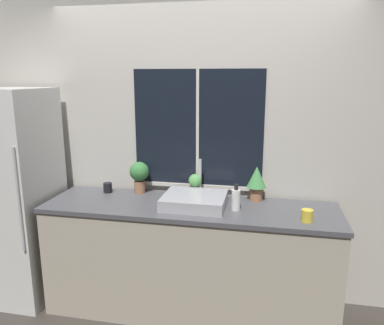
# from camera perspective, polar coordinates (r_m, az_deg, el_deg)

# --- Properties ---
(wall_back) EXTENTS (8.00, 0.09, 2.70)m
(wall_back) POSITION_cam_1_polar(r_m,az_deg,el_deg) (3.23, 0.98, 2.84)
(wall_back) COLOR #BCB7AD
(wall_back) RESTS_ON ground_plane
(wall_left) EXTENTS (0.06, 7.00, 2.70)m
(wall_left) POSITION_cam_1_polar(r_m,az_deg,el_deg) (4.84, -23.36, 5.16)
(wall_left) COLOR #BCB7AD
(wall_left) RESTS_ON ground_plane
(counter) EXTENTS (2.33, 0.64, 0.92)m
(counter) POSITION_cam_1_polar(r_m,az_deg,el_deg) (3.16, -0.39, -14.45)
(counter) COLOR #B2A893
(counter) RESTS_ON ground_plane
(refrigerator) EXTENTS (0.68, 0.65, 1.83)m
(refrigerator) POSITION_cam_1_polar(r_m,az_deg,el_deg) (3.59, -25.72, -4.62)
(refrigerator) COLOR silver
(refrigerator) RESTS_ON ground_plane
(sink) EXTENTS (0.49, 0.47, 0.33)m
(sink) POSITION_cam_1_polar(r_m,az_deg,el_deg) (2.95, 0.40, -5.77)
(sink) COLOR #ADADB2
(sink) RESTS_ON counter
(potted_plant_left) EXTENTS (0.17, 0.17, 0.28)m
(potted_plant_left) POSITION_cam_1_polar(r_m,az_deg,el_deg) (3.28, -8.03, -1.77)
(potted_plant_left) COLOR #9E6B4C
(potted_plant_left) RESTS_ON counter
(potted_plant_center) EXTENTS (0.11, 0.11, 0.20)m
(potted_plant_center) POSITION_cam_1_polar(r_m,az_deg,el_deg) (3.17, 0.57, -3.48)
(potted_plant_center) COLOR #9E6B4C
(potted_plant_center) RESTS_ON counter
(potted_plant_right) EXTENTS (0.16, 0.16, 0.29)m
(potted_plant_right) POSITION_cam_1_polar(r_m,az_deg,el_deg) (3.10, 9.80, -2.73)
(potted_plant_right) COLOR #9E6B4C
(potted_plant_right) RESTS_ON counter
(soap_bottle) EXTENTS (0.07, 0.07, 0.21)m
(soap_bottle) POSITION_cam_1_polar(r_m,az_deg,el_deg) (2.87, 6.70, -5.59)
(soap_bottle) COLOR white
(soap_bottle) RESTS_ON counter
(mug_black) EXTENTS (0.08, 0.08, 0.09)m
(mug_black) POSITION_cam_1_polar(r_m,az_deg,el_deg) (3.37, -12.73, -3.76)
(mug_black) COLOR black
(mug_black) RESTS_ON counter
(mug_yellow) EXTENTS (0.08, 0.08, 0.09)m
(mug_yellow) POSITION_cam_1_polar(r_m,az_deg,el_deg) (2.77, 17.13, -7.75)
(mug_yellow) COLOR gold
(mug_yellow) RESTS_ON counter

